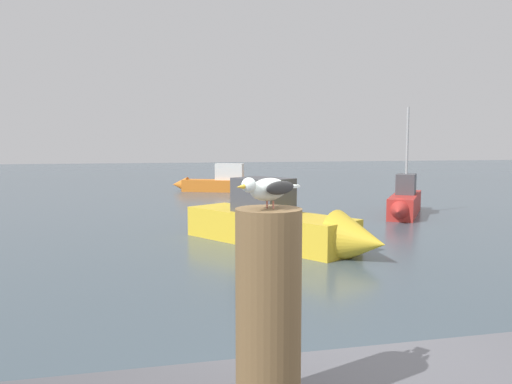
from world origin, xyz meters
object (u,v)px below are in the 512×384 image
object	(u,v)px
seagull	(268,188)
boat_yellow	(285,226)
boat_orange	(216,183)
mooring_post	(268,310)
boat_red	(405,202)

from	to	relation	value
seagull	boat_yellow	bearing A→B (deg)	73.13
seagull	boat_orange	xyz separation A→B (m)	(3.10, 22.45, -1.76)
boat_yellow	mooring_post	bearing A→B (deg)	-106.84
mooring_post	seagull	bearing A→B (deg)	-143.55
seagull	boat_red	distance (m)	15.15
boat_orange	boat_red	bearing A→B (deg)	-63.41
boat_orange	boat_red	world-z (taller)	boat_red
mooring_post	boat_orange	world-z (taller)	mooring_post
boat_red	boat_yellow	bearing A→B (deg)	-143.09
seagull	boat_yellow	distance (m)	9.40
mooring_post	boat_yellow	world-z (taller)	mooring_post
mooring_post	boat_red	distance (m)	15.09
mooring_post	seagull	size ratio (longest dim) A/B	2.70
boat_yellow	boat_red	xyz separation A→B (m)	(5.25, 3.94, -0.04)
mooring_post	boat_orange	xyz separation A→B (m)	(3.09, 22.45, -1.20)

